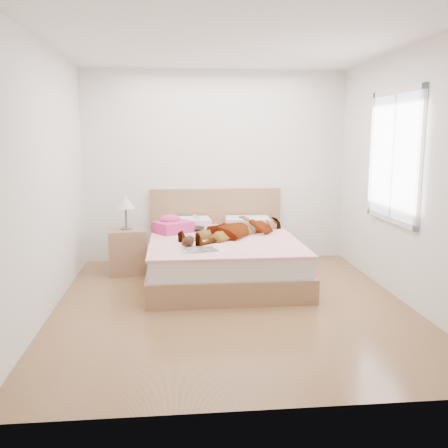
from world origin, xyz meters
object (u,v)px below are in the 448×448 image
at_px(woman, 238,226).
at_px(towel, 173,225).
at_px(nightstand, 127,248).
at_px(phone, 196,216).
at_px(bed, 222,256).
at_px(magazine, 200,250).
at_px(plush_toy, 188,241).
at_px(coffee_mug, 189,238).

bearing_deg(woman, towel, -147.21).
bearing_deg(nightstand, phone, 11.33).
relative_size(woman, bed, 0.77).
relative_size(bed, magazine, 4.95).
distance_m(phone, plush_toy, 1.00).
relative_size(bed, towel, 3.81).
xyz_separation_m(woman, towel, (-0.80, 0.26, -0.02)).
xyz_separation_m(bed, towel, (-0.60, 0.36, 0.33)).
distance_m(bed, towel, 0.77).
height_order(woman, coffee_mug, woman).
bearing_deg(phone, coffee_mug, -137.38).
relative_size(phone, nightstand, 0.09).
bearing_deg(plush_toy, coffee_mug, 85.05).
bearing_deg(plush_toy, nightstand, 132.99).
relative_size(towel, nightstand, 0.55).
bearing_deg(bed, coffee_mug, -146.99).
bearing_deg(bed, nightstand, 164.73).
distance_m(plush_toy, nightstand, 1.13).
bearing_deg(coffee_mug, woman, 30.87).
bearing_deg(towel, nightstand, -176.45).
xyz_separation_m(phone, towel, (-0.30, -0.14, -0.08)).
distance_m(woman, coffee_mug, 0.71).
distance_m(towel, plush_toy, 0.86).
height_order(bed, coffee_mug, bed).
relative_size(bed, plush_toy, 9.63).
bearing_deg(coffee_mug, bed, 33.01).
xyz_separation_m(coffee_mug, plush_toy, (-0.02, -0.22, 0.01)).
height_order(phone, towel, towel).
bearing_deg(bed, magazine, -113.39).
bearing_deg(phone, plush_toy, -136.68).
relative_size(coffee_mug, nightstand, 0.12).
bearing_deg(woman, coffee_mug, -98.38).
bearing_deg(plush_toy, phone, 82.57).
bearing_deg(phone, woman, -77.91).
height_order(phone, magazine, phone).
distance_m(woman, phone, 0.64).
xyz_separation_m(magazine, nightstand, (-0.87, 1.04, -0.19)).
bearing_deg(nightstand, plush_toy, -47.01).
xyz_separation_m(phone, coffee_mug, (-0.11, -0.76, -0.13)).
distance_m(phone, towel, 0.34).
bearing_deg(magazine, woman, 58.00).
bearing_deg(magazine, nightstand, 129.88).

